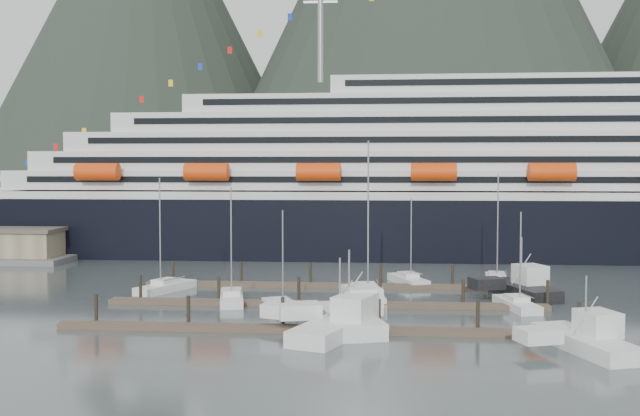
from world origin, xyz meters
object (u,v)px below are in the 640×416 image
Objects in this scene: trawler_e at (520,288)px; trawler_b at (347,317)px; sailboat_a at (166,288)px; sailboat_d at (367,295)px; sailboat_c at (281,308)px; sailboat_b at (232,298)px; sailboat_g at (497,281)px; sailboat_h at (517,305)px; sailboat_f at (408,281)px; cruise_ship at (550,186)px; trawler_d at (584,340)px; trawler_c at (338,323)px.

trawler_b is at bearing 114.08° from trawler_e.
trawler_e is at bearing -61.49° from trawler_b.
sailboat_a is 0.77× the size of sailboat_d.
trawler_b is 27.32m from trawler_e.
sailboat_c is at bearing 27.99° from trawler_b.
sailboat_g is at bearing -76.00° from sailboat_b.
sailboat_h is at bearing -114.20° from sailboat_d.
sailboat_h is (11.05, -16.49, -0.01)m from sailboat_f.
trawler_b is (23.25, -19.10, 0.57)m from sailboat_a.
cruise_ship is 14.64× the size of sailboat_a.
sailboat_a is at bearing -141.60° from cruise_ship.
trawler_d is at bearing 160.27° from trawler_e.
sailboat_f is 19.85m from sailboat_h.
trawler_d is (43.11, -26.19, 0.45)m from sailboat_a.
trawler_e is at bearing -106.21° from cruise_ship.
sailboat_c is at bearing 125.54° from sailboat_d.
sailboat_d reaches higher than sailboat_c.
trawler_c is at bearing -150.71° from sailboat_b.
trawler_b is 21.08m from trawler_d.
sailboat_f is 15.36m from trawler_e.
sailboat_d is at bearing -21.48° from trawler_b.
sailboat_f is 37.31m from trawler_d.
sailboat_h is 0.91× the size of trawler_d.
cruise_ship is 54.85m from sailboat_h.
sailboat_a is (-55.26, -43.79, -11.61)m from cruise_ship.
sailboat_b is 35.14m from sailboat_g.
sailboat_f is (5.12, 11.83, -0.06)m from sailboat_d.
sailboat_b is at bearing 80.66° from trawler_e.
sailboat_h is 18.51m from trawler_d.
sailboat_f is at bearing -50.60° from sailboat_a.
sailboat_d is 16.00m from trawler_b.
sailboat_b reaches higher than sailboat_c.
trawler_c is (-0.75, -2.20, -0.05)m from trawler_b.
sailboat_d is 1.72× the size of sailboat_h.
sailboat_b is 8.07m from sailboat_c.
trawler_e is (42.59, 0.20, 0.53)m from sailboat_a.
sailboat_f is (13.92, 20.22, 0.02)m from sailboat_c.
sailboat_c is 30.93m from trawler_d.
sailboat_c is at bearing 92.89° from trawler_e.
sailboat_a is 24.86m from sailboat_d.
cruise_ship is 13.76× the size of trawler_c.
sailboat_g is (25.29, 20.41, 0.04)m from sailboat_c.
sailboat_f reaches higher than trawler_b.
sailboat_a is at bearing 84.87° from sailboat_f.
sailboat_d reaches higher than sailboat_f.
sailboat_g reaches higher than trawler_d.
sailboat_g is 35.09m from trawler_d.
trawler_b is (-17.58, -11.27, 0.61)m from sailboat_h.
sailboat_b is 19.64m from trawler_c.
sailboat_g is 16.68m from sailboat_h.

